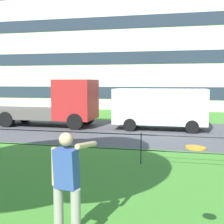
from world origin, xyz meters
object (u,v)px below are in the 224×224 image
at_px(flatbed_truck_far_left, 53,106).
at_px(person_thrower, 67,184).
at_px(apartment_building_background, 103,32).
at_px(frisbee, 196,148).
at_px(panel_van_left, 160,107).

bearing_deg(flatbed_truck_far_left, person_thrower, -65.12).
xyz_separation_m(person_thrower, apartment_building_background, (-6.85, 28.96, 7.21)).
relative_size(person_thrower, apartment_building_background, 0.05).
bearing_deg(frisbee, person_thrower, 171.07).
relative_size(person_thrower, frisbee, 5.59).
xyz_separation_m(panel_van_left, apartment_building_background, (-7.60, 16.92, 6.94)).
bearing_deg(panel_van_left, person_thrower, -93.54).
bearing_deg(panel_van_left, frisbee, -84.41).
xyz_separation_m(frisbee, panel_van_left, (-1.21, 12.35, -0.48)).
bearing_deg(panel_van_left, apartment_building_background, 114.19).
bearing_deg(apartment_building_background, panel_van_left, -65.81).
relative_size(frisbee, flatbed_truck_far_left, 0.04).
bearing_deg(person_thrower, panel_van_left, 86.46).
height_order(person_thrower, apartment_building_background, apartment_building_background).
height_order(panel_van_left, apartment_building_background, apartment_building_background).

